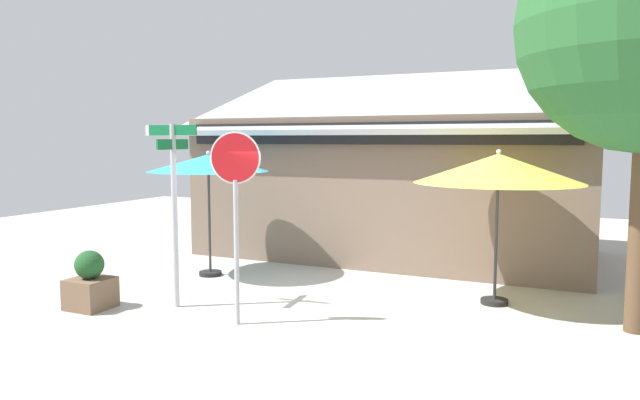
% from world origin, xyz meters
% --- Properties ---
extents(ground_plane, '(28.00, 28.00, 0.10)m').
position_xyz_m(ground_plane, '(0.00, 0.00, -0.05)').
color(ground_plane, '#ADA8A0').
extents(cafe_building, '(9.10, 4.94, 4.43)m').
position_xyz_m(cafe_building, '(0.33, 5.04, 1.67)').
color(cafe_building, '#705B4C').
rests_on(cafe_building, ground).
extents(street_sign_post, '(0.90, 0.84, 2.91)m').
position_xyz_m(street_sign_post, '(-1.49, -0.85, 1.79)').
color(street_sign_post, '#A8AAB2').
rests_on(street_sign_post, ground).
extents(stop_sign, '(0.72, 0.20, 2.78)m').
position_xyz_m(stop_sign, '(-0.11, -1.21, 1.93)').
color(stop_sign, '#A8AAB2').
rests_on(stop_sign, ground).
extents(patio_umbrella_teal_left, '(2.34, 2.34, 2.45)m').
position_xyz_m(patio_umbrella_teal_left, '(-2.30, 1.22, 2.20)').
color(patio_umbrella_teal_left, black).
rests_on(patio_umbrella_teal_left, ground).
extents(patio_umbrella_mustard_center, '(2.68, 2.68, 2.52)m').
position_xyz_m(patio_umbrella_mustard_center, '(3.11, 1.46, 2.20)').
color(patio_umbrella_mustard_center, black).
rests_on(patio_umbrella_mustard_center, ground).
extents(sidewalk_planter, '(0.62, 0.62, 0.93)m').
position_xyz_m(sidewalk_planter, '(-2.67, -1.49, 0.40)').
color(sidewalk_planter, brown).
rests_on(sidewalk_planter, ground).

